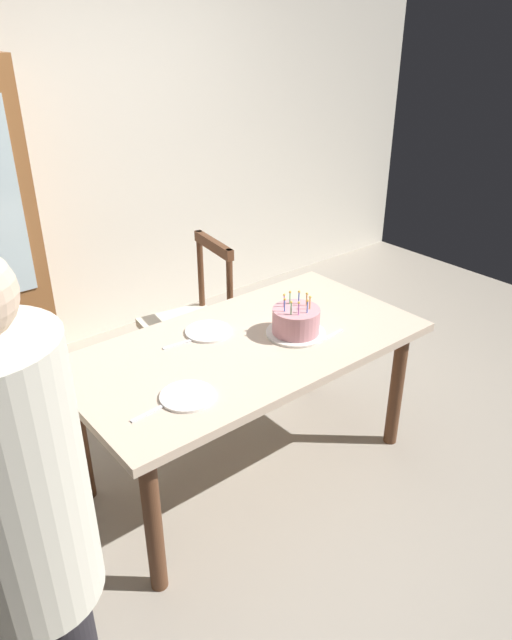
# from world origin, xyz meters

# --- Properties ---
(ground) EXTENTS (6.40, 6.40, 0.00)m
(ground) POSITION_xyz_m (0.00, 0.00, 0.00)
(ground) COLOR #9E9384
(back_wall) EXTENTS (6.40, 0.10, 2.60)m
(back_wall) POSITION_xyz_m (0.00, 1.85, 1.30)
(back_wall) COLOR silver
(back_wall) RESTS_ON ground
(dining_table) EXTENTS (1.65, 0.86, 0.73)m
(dining_table) POSITION_xyz_m (0.00, 0.00, 0.64)
(dining_table) COLOR beige
(dining_table) RESTS_ON ground
(birthday_cake) EXTENTS (0.28, 0.28, 0.20)m
(birthday_cake) POSITION_xyz_m (0.23, -0.08, 0.79)
(birthday_cake) COLOR silver
(birthday_cake) RESTS_ON dining_table
(plate_near_celebrant) EXTENTS (0.22, 0.22, 0.01)m
(plate_near_celebrant) POSITION_xyz_m (-0.45, -0.19, 0.73)
(plate_near_celebrant) COLOR white
(plate_near_celebrant) RESTS_ON dining_table
(plate_far_side) EXTENTS (0.22, 0.22, 0.01)m
(plate_far_side) POSITION_xyz_m (-0.08, 0.19, 0.73)
(plate_far_side) COLOR white
(plate_far_side) RESTS_ON dining_table
(fork_near_celebrant) EXTENTS (0.18, 0.03, 0.01)m
(fork_near_celebrant) POSITION_xyz_m (-0.61, -0.19, 0.73)
(fork_near_celebrant) COLOR silver
(fork_near_celebrant) RESTS_ON dining_table
(fork_far_side) EXTENTS (0.18, 0.03, 0.01)m
(fork_far_side) POSITION_xyz_m (-0.24, 0.18, 0.73)
(fork_far_side) COLOR silver
(fork_far_side) RESTS_ON dining_table
(fork_near_guest) EXTENTS (0.18, 0.03, 0.01)m
(fork_near_guest) POSITION_xyz_m (0.33, -0.20, 0.73)
(fork_near_guest) COLOR silver
(fork_near_guest) RESTS_ON dining_table
(chair_spindle_back) EXTENTS (0.50, 0.50, 0.95)m
(chair_spindle_back) POSITION_xyz_m (0.16, 0.74, 0.46)
(chair_spindle_back) COLOR beige
(chair_spindle_back) RESTS_ON ground
(person_celebrant) EXTENTS (0.32, 0.32, 1.69)m
(person_celebrant) POSITION_xyz_m (-1.25, -0.75, 0.97)
(person_celebrant) COLOR #262328
(person_celebrant) RESTS_ON ground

